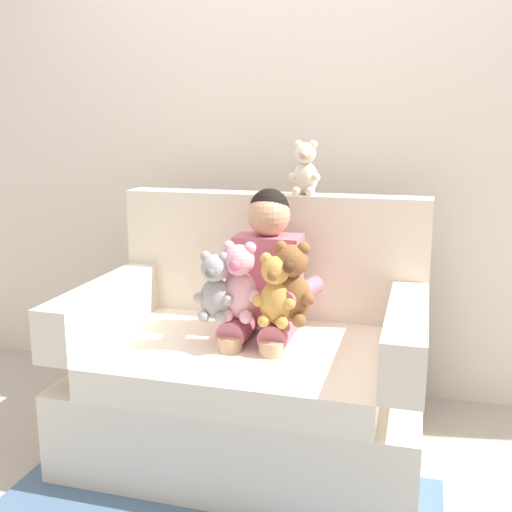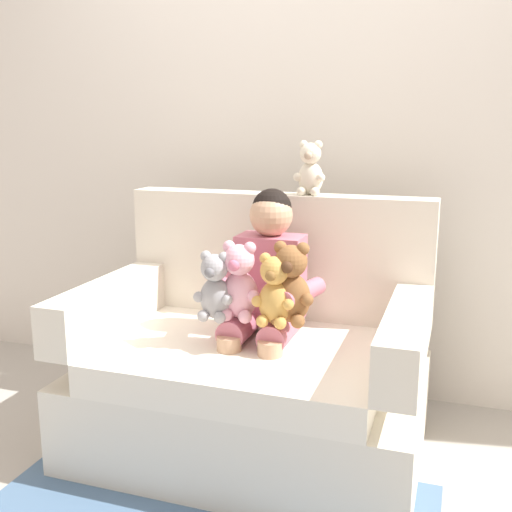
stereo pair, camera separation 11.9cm
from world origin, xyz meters
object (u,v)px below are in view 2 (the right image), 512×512
Objects in this scene: armchair at (254,372)px; plush_brown at (291,286)px; seated_child at (266,284)px; plush_honey at (275,292)px; plush_cream_on_backrest at (310,170)px; plush_grey at (215,288)px; plush_pink at (239,283)px.

plush_brown is (0.18, -0.10, 0.40)m from armchair.
armchair is at bearing -155.37° from seated_child.
plush_cream_on_backrest is at bearing 84.35° from plush_honey.
plush_honey is 0.62m from plush_cream_on_backrest.
seated_child is 2.69× the size of plush_brown.
plush_grey is at bearing -116.76° from plush_cream_on_backrest.
armchair is 1.61× the size of seated_child.
plush_brown is (0.20, 0.01, 0.00)m from plush_pink.
plush_grey is 1.15× the size of plush_cream_on_backrest.
plush_cream_on_backrest reaches higher than plush_honey.
seated_child reaches higher than plush_pink.
armchair is at bearing -112.99° from plush_cream_on_backrest.
plush_cream_on_backrest is (0.01, 0.46, 0.40)m from plush_honey.
plush_pink is (-0.06, -0.14, 0.04)m from seated_child.
plush_brown is at bearing -84.65° from plush_cream_on_backrest.
armchair is at bearing 74.16° from plush_grey.
plush_cream_on_backrest is (0.16, 0.44, 0.39)m from plush_pink.
seated_child is at bearing 113.45° from plush_honey.
plush_pink is (-0.02, -0.11, 0.40)m from armchair.
seated_child is at bearing 69.40° from plush_grey.
plush_pink is at bearing -120.86° from seated_child.
plush_cream_on_backrest reaches higher than plush_brown.
plush_grey is (-0.28, -0.05, -0.02)m from plush_brown.
plush_grey is 0.67m from plush_cream_on_backrest.
plush_pink is 0.97× the size of plush_brown.
armchair is 0.45m from plush_brown.
plush_cream_on_backrest reaches higher than armchair.
plush_grey is at bearing 178.37° from plush_honey.
seated_child is (0.04, 0.03, 0.36)m from armchair.
plush_honey is at bearing -136.77° from plush_brown.
plush_honey is at bearing 20.95° from plush_grey.
plush_pink is 0.15m from plush_honey.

